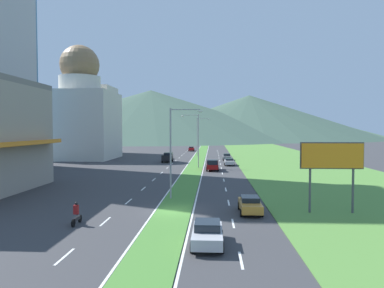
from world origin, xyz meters
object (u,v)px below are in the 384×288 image
street_lamp_near (174,146)px  car_4 (229,162)px  car_1 (250,204)px  pickup_truck_0 (212,165)px  street_lamp_mid (196,137)px  car_0 (227,157)px  car_2 (191,149)px  street_lamp_far (198,134)px  pickup_truck_1 (168,157)px  car_3 (207,233)px  billboard_roadside (332,159)px  motorcycle_rider (76,215)px

street_lamp_near → car_4: 36.94m
car_1 → pickup_truck_0: 32.69m
street_lamp_mid → pickup_truck_0: 7.29m
car_0 → car_2: 36.19m
street_lamp_far → pickup_truck_1: (-6.19, -18.99, -4.98)m
street_lamp_near → street_lamp_far: street_lamp_far is taller
street_lamp_far → car_3: bearing=-87.3°
billboard_roadside → car_1: (-7.10, -0.18, -4.03)m
street_lamp_far → billboard_roadside: size_ratio=1.66×
car_1 → car_4: (0.03, 41.90, -0.00)m
car_2 → motorcycle_rider: 93.79m
motorcycle_rider → car_2: bearing=-2.1°
car_1 → car_3: car_3 is taller
street_lamp_far → billboard_roadside: street_lamp_far is taller
motorcycle_rider → pickup_truck_0: bearing=-15.7°
street_lamp_near → car_3: (3.72, -15.24, -4.79)m
car_0 → pickup_truck_1: (-13.46, -5.33, 0.21)m
street_lamp_mid → car_1: bearing=-80.2°
car_1 → car_3: 9.90m
car_1 → car_4: 41.90m
billboard_roadside → car_1: 8.16m
street_lamp_mid → billboard_roadside: street_lamp_mid is taller
billboard_roadside → motorcycle_rider: (-20.92, -4.98, -4.03)m
car_2 → car_3: (6.79, -98.14, 0.01)m
pickup_truck_0 → pickup_truck_1: (-10.07, 16.43, 0.00)m
car_2 → car_4: (10.46, -47.03, -0.02)m
street_lamp_near → motorcycle_rider: street_lamp_near is taller
street_lamp_far → billboard_roadside: (14.33, -67.75, -1.18)m
car_1 → street_lamp_far: bearing=-173.9°
car_2 → pickup_truck_1: pickup_truck_1 is taller
street_lamp_near → billboard_roadside: 15.61m
billboard_roadside → car_2: size_ratio=1.33×
pickup_truck_1 → car_2: bearing=-4.3°
car_0 → car_4: (0.00, -12.38, -0.03)m
billboard_roadside → car_1: size_ratio=1.40×
street_lamp_near → pickup_truck_1: street_lamp_near is taller
street_lamp_near → street_lamp_far: size_ratio=0.93×
street_lamp_far → motorcycle_rider: 73.21m
car_2 → street_lamp_mid: bearing=-175.6°
street_lamp_far → car_4: bearing=-74.4°
street_lamp_mid → car_3: 46.58m
car_3 → pickup_truck_0: size_ratio=0.82×
street_lamp_near → car_1: (7.36, -6.03, -4.82)m
street_lamp_near → pickup_truck_1: (-6.07, 42.92, -4.58)m
car_0 → car_2: (-10.46, 34.65, -0.01)m
pickup_truck_1 → motorcycle_rider: bearing=179.6°
street_lamp_mid → car_1: street_lamp_mid is taller
street_lamp_near → street_lamp_far: bearing=89.9°
street_lamp_near → street_lamp_mid: bearing=88.2°
motorcycle_rider → car_4: bearing=-16.5°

